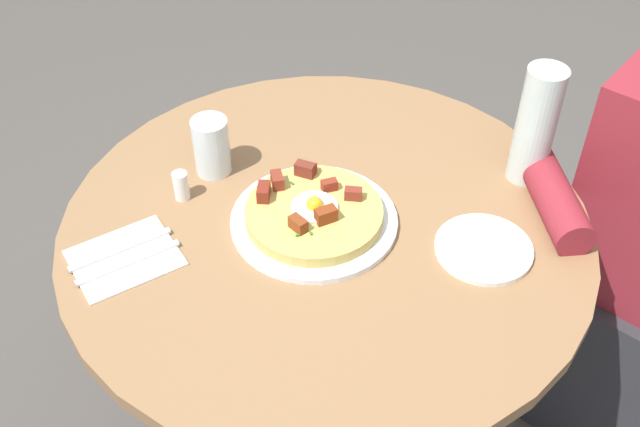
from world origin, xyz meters
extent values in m
cylinder|color=olive|center=(0.00, 0.00, 0.71)|extent=(0.94, 0.94, 0.03)
cylinder|color=#333338|center=(0.00, 0.00, 0.35)|extent=(0.11, 0.11, 0.69)
cube|color=#2D2D33|center=(-0.48, -0.49, 0.23)|extent=(0.32, 0.28, 0.45)
cylinder|color=maroon|center=(-0.28, -0.29, 0.75)|extent=(0.23, 0.23, 0.07)
cylinder|color=white|center=(0.01, 0.02, 0.73)|extent=(0.29, 0.29, 0.01)
cylinder|color=tan|center=(0.01, 0.02, 0.74)|extent=(0.24, 0.24, 0.02)
cylinder|color=white|center=(0.01, 0.02, 0.76)|extent=(0.08, 0.08, 0.01)
sphere|color=yellow|center=(0.01, 0.02, 0.76)|extent=(0.03, 0.03, 0.03)
cube|color=maroon|center=(0.10, 0.05, 0.77)|extent=(0.04, 0.04, 0.03)
cube|color=maroon|center=(-0.02, -0.05, 0.77)|extent=(0.03, 0.03, 0.02)
cube|color=maroon|center=(0.10, 0.01, 0.77)|extent=(0.04, 0.04, 0.02)
cube|color=maroon|center=(0.08, -0.05, 0.76)|extent=(0.03, 0.02, 0.02)
cube|color=maroon|center=(0.02, -0.04, 0.77)|extent=(0.03, 0.03, 0.02)
cube|color=maroon|center=(-0.02, 0.03, 0.77)|extent=(0.03, 0.04, 0.03)
cube|color=brown|center=(0.00, 0.07, 0.77)|extent=(0.03, 0.02, 0.02)
cube|color=maroon|center=(0.08, -0.04, 0.77)|extent=(0.04, 0.03, 0.03)
cube|color=#387F2D|center=(0.12, 0.02, 0.76)|extent=(0.01, 0.01, 0.00)
cube|color=#387F2D|center=(-0.01, 0.09, 0.76)|extent=(0.01, 0.01, 0.00)
cube|color=#387F2D|center=(0.08, -0.01, 0.76)|extent=(0.01, 0.00, 0.00)
cube|color=#387F2D|center=(0.03, -0.02, 0.76)|extent=(0.00, 0.01, 0.00)
cube|color=#387F2D|center=(-0.02, 0.07, 0.76)|extent=(0.01, 0.01, 0.00)
cylinder|color=white|center=(-0.25, -0.11, 0.73)|extent=(0.17, 0.17, 0.01)
cube|color=white|center=(0.20, 0.29, 0.72)|extent=(0.19, 0.21, 0.00)
cube|color=silver|center=(0.22, 0.28, 0.73)|extent=(0.07, 0.17, 0.00)
cube|color=silver|center=(0.18, 0.29, 0.73)|extent=(0.07, 0.17, 0.00)
cylinder|color=silver|center=(0.25, 0.03, 0.78)|extent=(0.07, 0.07, 0.11)
cylinder|color=silver|center=(-0.21, -0.34, 0.84)|extent=(0.07, 0.07, 0.23)
cylinder|color=white|center=(0.24, 0.12, 0.75)|extent=(0.03, 0.03, 0.06)
camera|label=1|loc=(-0.62, 0.76, 1.64)|focal=42.65mm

